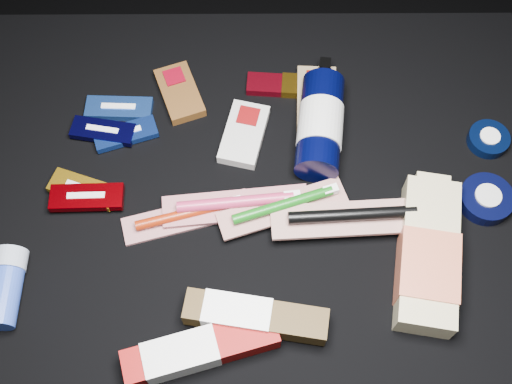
{
  "coord_description": "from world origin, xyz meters",
  "views": [
    {
      "loc": [
        0.01,
        -0.44,
        1.31
      ],
      "look_at": [
        0.01,
        0.01,
        0.42
      ],
      "focal_mm": 45.0,
      "sensor_mm": 36.0,
      "label": 1
    }
  ],
  "objects_px": {
    "lotion_bottle": "(320,125)",
    "bodywash_bottle": "(428,257)",
    "toothpaste_carton_red": "(194,351)",
    "deodorant_stick": "(6,286)"
  },
  "relations": [
    {
      "from": "lotion_bottle",
      "to": "bodywash_bottle",
      "type": "bearing_deg",
      "value": -49.67
    },
    {
      "from": "lotion_bottle",
      "to": "toothpaste_carton_red",
      "type": "relative_size",
      "value": 1.03
    },
    {
      "from": "lotion_bottle",
      "to": "toothpaste_carton_red",
      "type": "bearing_deg",
      "value": -111.0
    },
    {
      "from": "lotion_bottle",
      "to": "toothpaste_carton_red",
      "type": "height_order",
      "value": "lotion_bottle"
    },
    {
      "from": "bodywash_bottle",
      "to": "deodorant_stick",
      "type": "relative_size",
      "value": 2.2
    },
    {
      "from": "lotion_bottle",
      "to": "toothpaste_carton_red",
      "type": "xyz_separation_m",
      "value": [
        -0.19,
        -0.36,
        -0.02
      ]
    },
    {
      "from": "deodorant_stick",
      "to": "bodywash_bottle",
      "type": "bearing_deg",
      "value": 4.29
    },
    {
      "from": "bodywash_bottle",
      "to": "toothpaste_carton_red",
      "type": "relative_size",
      "value": 1.14
    },
    {
      "from": "bodywash_bottle",
      "to": "deodorant_stick",
      "type": "bearing_deg",
      "value": -166.37
    },
    {
      "from": "bodywash_bottle",
      "to": "deodorant_stick",
      "type": "height_order",
      "value": "bodywash_bottle"
    }
  ]
}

